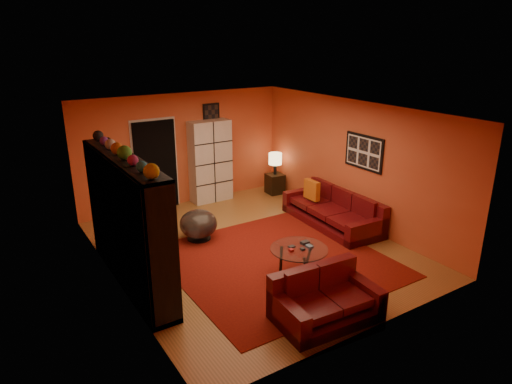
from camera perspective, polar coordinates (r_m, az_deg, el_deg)
floor at (r=8.69m, az=-0.60°, el=-7.03°), size 6.00×6.00×0.00m
ceiling at (r=7.90m, az=-0.67°, el=10.15°), size 6.00×6.00×0.00m
wall_back at (r=10.78m, az=-9.10°, el=5.28°), size 6.00×0.00×6.00m
wall_front at (r=6.04m, az=14.64°, el=-6.30°), size 6.00×0.00×6.00m
wall_left at (r=7.28m, az=-17.60°, el=-2.15°), size 0.00×6.00×6.00m
wall_right at (r=9.70m, az=12.04°, el=3.56°), size 0.00×6.00×6.00m
rug at (r=8.22m, az=2.60°, el=-8.64°), size 3.60×3.60×0.01m
doorway at (r=10.57m, az=-12.41°, el=3.22°), size 0.95×0.10×2.04m
wall_art_right at (r=9.41m, az=13.35°, el=4.87°), size 0.03×1.00×0.70m
wall_art_back at (r=10.92m, az=-5.62°, el=9.62°), size 0.42×0.03×0.52m
entertainment_unit at (r=7.43m, az=-15.75°, el=-3.63°), size 0.45×3.00×2.10m
tv at (r=7.37m, az=-15.13°, el=-4.14°), size 0.98×0.13×0.56m
sofa at (r=9.83m, az=9.84°, el=-2.35°), size 1.10×2.41×0.85m
loveseat at (r=6.70m, az=8.39°, el=-13.07°), size 1.52×0.97×0.85m
throw_pillow at (r=9.99m, az=6.99°, el=0.27°), size 0.12×0.42×0.42m
coffee_table at (r=7.63m, az=5.39°, el=-7.37°), size 0.96×0.96×0.48m
storage_cabinet at (r=10.92m, az=-5.74°, el=3.84°), size 0.98×0.44×1.95m
bowl_chair at (r=9.00m, az=-7.21°, el=-4.01°), size 0.74×0.74×0.60m
side_table at (r=11.57m, az=2.38°, el=1.05°), size 0.43×0.43×0.50m
table_lamp at (r=11.39m, az=2.42°, el=4.11°), size 0.33×0.33×0.54m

